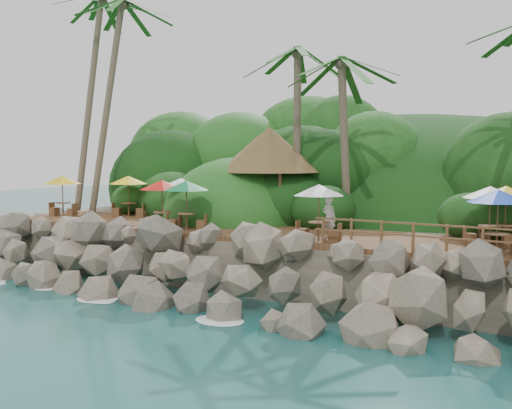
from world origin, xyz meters
The scene contains 12 objects.
ground centered at (0.00, 0.00, 0.00)m, with size 140.00×140.00×0.00m, color #19514F.
land_base centered at (0.00, 16.00, 1.05)m, with size 32.00×25.20×2.10m, color gray.
jungle_hill centered at (0.00, 23.50, 0.00)m, with size 44.80×28.00×15.40m, color #143811.
seawall centered at (0.00, 2.00, 1.15)m, with size 29.00×4.00×2.30m, color gray, non-canonical shape.
terrace centered at (0.00, 6.00, 2.20)m, with size 26.00×5.00×0.20m, color brown.
jungle_foliage centered at (0.00, 15.00, 0.00)m, with size 44.00×16.00×12.00m, color #143811, non-canonical shape.
foam_line centered at (0.00, 0.30, 0.03)m, with size 25.20×0.80×0.06m.
palms centered at (0.11, 8.94, 11.80)m, with size 30.41×7.25×13.80m.
palapa centered at (-1.26, 9.25, 5.79)m, with size 5.11×5.11×4.60m.
dining_clusters centered at (1.33, 5.66, 4.07)m, with size 25.56×5.00×2.13m.
railing centered at (7.58, 3.65, 2.91)m, with size 7.20×0.10×1.00m.
waiter centered at (3.87, 5.09, 3.11)m, with size 0.59×0.39×1.62m, color silver.
Camera 1 is at (13.53, -15.95, 5.51)m, focal length 42.22 mm.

